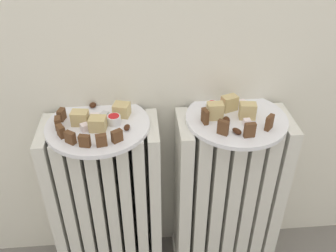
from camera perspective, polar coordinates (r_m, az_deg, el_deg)
name	(u,v)px	position (r m, az deg, el deg)	size (l,w,h in m)	color
radiator_left	(108,205)	(1.25, -9.19, -11.88)	(0.35, 0.17, 0.61)	silver
radiator_right	(226,197)	(1.27, 8.98, -10.78)	(0.35, 0.17, 0.61)	silver
plate_left	(98,125)	(1.05, -10.73, 0.11)	(0.29, 0.29, 0.01)	white
plate_right	(236,119)	(1.08, 10.45, 1.12)	(0.29, 0.29, 0.01)	white
dark_cake_slice_left_0	(62,115)	(1.08, -16.06, 1.68)	(0.03, 0.01, 0.03)	#56351E
dark_cake_slice_left_1	(58,123)	(1.04, -16.56, 0.44)	(0.03, 0.01, 0.03)	#56351E
dark_cake_slice_left_2	(61,131)	(1.01, -16.15, -0.77)	(0.03, 0.01, 0.03)	#56351E
dark_cake_slice_left_3	(70,138)	(0.98, -14.81, -1.74)	(0.03, 0.01, 0.03)	#56351E
dark_cake_slice_left_4	(85,141)	(0.96, -12.71, -2.25)	(0.03, 0.01, 0.03)	#56351E
dark_cake_slice_left_5	(101,140)	(0.95, -10.22, -2.19)	(0.03, 0.01, 0.03)	#56351E
dark_cake_slice_left_6	(117,136)	(0.96, -7.85, -1.54)	(0.03, 0.01, 0.03)	#56351E
marble_cake_slice_left_0	(80,118)	(1.04, -13.38, 1.22)	(0.05, 0.03, 0.04)	tan
marble_cake_slice_left_1	(122,110)	(1.06, -7.14, 2.50)	(0.04, 0.04, 0.04)	tan
marble_cake_slice_left_2	(98,124)	(1.01, -10.75, 0.35)	(0.04, 0.04, 0.04)	tan
turkish_delight_left_0	(85,127)	(1.02, -12.68, -0.19)	(0.02, 0.02, 0.02)	white
turkish_delight_left_1	(95,119)	(1.04, -11.18, 1.07)	(0.03, 0.03, 0.03)	white
medjool_date_left_0	(127,127)	(1.00, -6.34, -0.22)	(0.02, 0.02, 0.01)	#3D1E0F
medjool_date_left_1	(93,105)	(1.12, -11.48, 3.18)	(0.02, 0.02, 0.01)	#3D1E0F
jam_bowl_left	(114,119)	(1.03, -8.30, 1.00)	(0.04, 0.04, 0.03)	white
dark_cake_slice_right_0	(205,116)	(1.02, 5.71, 1.49)	(0.03, 0.01, 0.04)	#56351E
dark_cake_slice_right_1	(223,128)	(0.98, 8.46, -0.23)	(0.03, 0.01, 0.04)	#56351E
dark_cake_slice_right_2	(250,130)	(0.99, 12.47, -0.63)	(0.03, 0.01, 0.04)	#56351E
dark_cake_slice_right_3	(269,123)	(1.03, 15.33, 0.52)	(0.03, 0.01, 0.04)	#56351E
marble_cake_slice_right_0	(229,103)	(1.09, 9.42, 3.50)	(0.04, 0.03, 0.04)	tan
marble_cake_slice_right_1	(248,111)	(1.06, 12.13, 2.30)	(0.05, 0.03, 0.05)	tan
marble_cake_slice_right_2	(215,111)	(1.04, 7.23, 2.31)	(0.04, 0.03, 0.05)	tan
turkish_delight_right_0	(247,122)	(1.04, 12.05, 0.56)	(0.02, 0.02, 0.02)	white
turkish_delight_right_1	(242,104)	(1.12, 11.37, 3.39)	(0.02, 0.02, 0.02)	white
medjool_date_right_0	(237,131)	(1.00, 10.56, -0.79)	(0.03, 0.02, 0.01)	#3D1E0F
medjool_date_right_1	(227,120)	(1.04, 8.99, 0.95)	(0.03, 0.02, 0.02)	#3D1E0F
jam_bowl_right	(212,106)	(1.09, 6.82, 3.01)	(0.04, 0.04, 0.02)	white
fork	(98,119)	(1.06, -10.74, 1.06)	(0.06, 0.10, 0.00)	silver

